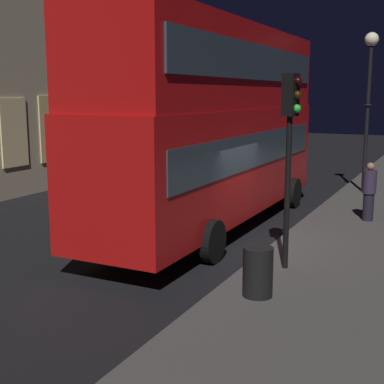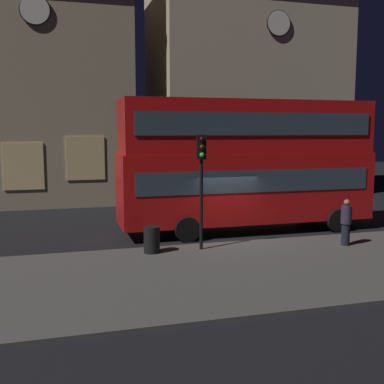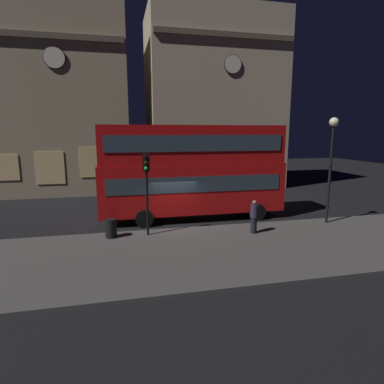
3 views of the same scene
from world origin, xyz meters
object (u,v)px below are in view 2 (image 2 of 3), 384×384
traffic_light_near_kerb (201,168)px  pedestrian (346,222)px  litter_bin (152,240)px  double_decker_bus (247,159)px

traffic_light_near_kerb → pedestrian: traffic_light_near_kerb is taller
traffic_light_near_kerb → litter_bin: bearing=-170.8°
pedestrian → litter_bin: (-7.07, 0.90, -0.41)m
pedestrian → double_decker_bus: bearing=-174.9°
double_decker_bus → litter_bin: (-4.74, -2.98, -2.53)m
double_decker_bus → litter_bin: bearing=-147.9°
pedestrian → traffic_light_near_kerb: bearing=-125.4°
litter_bin → traffic_light_near_kerb: bearing=-0.1°
double_decker_bus → pedestrian: bearing=-59.2°
traffic_light_near_kerb → pedestrian: (5.28, -0.90, -2.04)m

